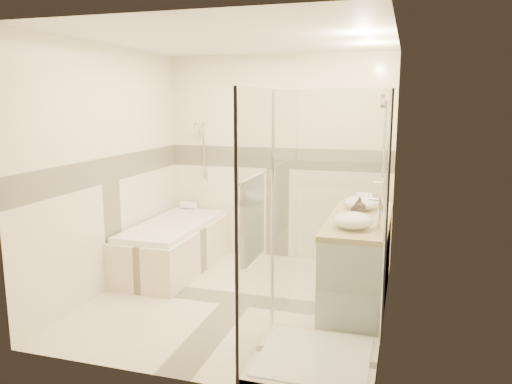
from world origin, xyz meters
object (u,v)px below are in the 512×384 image
(shower_enclosure, at_px, (302,297))
(vanity, at_px, (358,260))
(vessel_sink_near, at_px, (361,203))
(vessel_sink_far, at_px, (353,220))
(amenity_bottle_a, at_px, (357,211))
(amenity_bottle_b, at_px, (359,205))
(bathtub, at_px, (174,244))

(shower_enclosure, bearing_deg, vanity, 77.03)
(vessel_sink_near, relative_size, vessel_sink_far, 1.00)
(vanity, height_order, vessel_sink_far, vessel_sink_far)
(amenity_bottle_a, distance_m, amenity_bottle_b, 0.27)
(bathtub, xyz_separation_m, vessel_sink_far, (2.13, -0.79, 0.61))
(vanity, relative_size, vessel_sink_near, 4.54)
(vessel_sink_far, height_order, amenity_bottle_b, amenity_bottle_b)
(bathtub, bearing_deg, shower_enclosure, -41.10)
(vanity, relative_size, shower_enclosure, 0.79)
(bathtub, bearing_deg, amenity_bottle_a, -12.37)
(vessel_sink_far, distance_m, amenity_bottle_a, 0.33)
(shower_enclosure, xyz_separation_m, amenity_bottle_b, (0.27, 1.42, 0.43))
(vanity, height_order, shower_enclosure, shower_enclosure)
(vessel_sink_far, xyz_separation_m, amenity_bottle_a, (0.00, 0.33, 0.02))
(amenity_bottle_a, bearing_deg, amenity_bottle_b, 90.00)
(vanity, xyz_separation_m, vessel_sink_near, (-0.02, 0.35, 0.50))
(shower_enclosure, bearing_deg, bathtub, 138.90)
(bathtub, height_order, vanity, vanity)
(vessel_sink_near, xyz_separation_m, amenity_bottle_b, (0.00, -0.20, 0.01))
(vessel_sink_near, height_order, amenity_bottle_b, amenity_bottle_b)
(amenity_bottle_a, bearing_deg, vessel_sink_far, -90.00)
(amenity_bottle_b, bearing_deg, vessel_sink_far, -90.00)
(bathtub, height_order, vessel_sink_far, vessel_sink_far)
(shower_enclosure, xyz_separation_m, vessel_sink_far, (0.27, 0.83, 0.42))
(shower_enclosure, bearing_deg, amenity_bottle_b, 79.16)
(bathtub, relative_size, vanity, 1.05)
(bathtub, xyz_separation_m, amenity_bottle_b, (2.13, -0.20, 0.63))
(shower_enclosure, bearing_deg, amenity_bottle_a, 76.69)
(shower_enclosure, bearing_deg, vessel_sink_near, 80.47)
(shower_enclosure, distance_m, amenity_bottle_b, 1.51)
(bathtub, distance_m, vessel_sink_near, 2.22)
(shower_enclosure, xyz_separation_m, amenity_bottle_a, (0.27, 1.15, 0.43))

